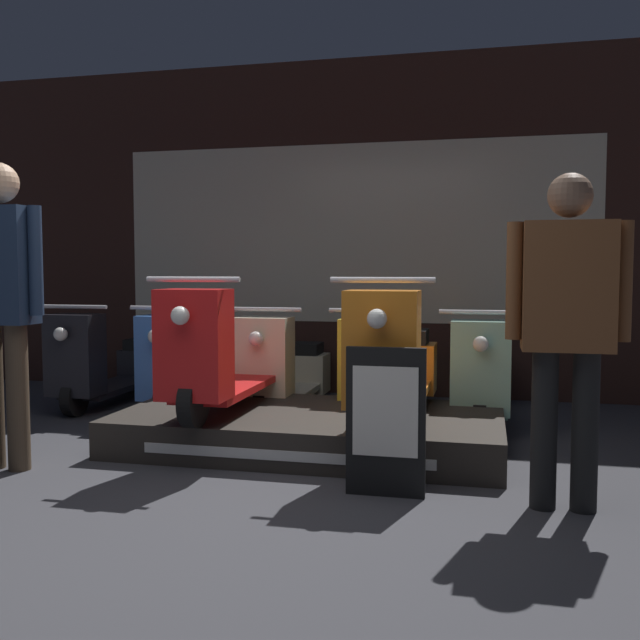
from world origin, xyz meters
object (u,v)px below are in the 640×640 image
scooter_display_right (394,364)px  scooter_backrow_4 (481,377)px  scooter_backrow_2 (284,371)px  person_left_browsing (2,291)px  scooter_backrow_0 (110,365)px  scooter_backrow_3 (379,374)px  person_right_browsing (567,313)px  scooter_display_left (226,359)px  scooter_backrow_1 (194,368)px  price_sign_board (386,421)px

scooter_display_right → scooter_backrow_4: scooter_display_right is taller
scooter_backrow_2 → person_left_browsing: size_ratio=0.90×
scooter_backrow_0 → scooter_backrow_3: (2.44, 0.00, 0.00)m
scooter_backrow_2 → person_right_browsing: size_ratio=0.99×
scooter_display_right → scooter_backrow_2: bearing=132.4°
scooter_display_left → scooter_backrow_3: (0.88, 1.19, -0.25)m
scooter_display_left → scooter_backrow_1: bearing=122.2°
scooter_display_right → scooter_backrow_3: size_ratio=1.00×
scooter_backrow_0 → scooter_backrow_1: same height
price_sign_board → scooter_backrow_0: bearing=143.7°
scooter_backrow_2 → person_left_browsing: bearing=-119.6°
scooter_display_right → scooter_backrow_2: scooter_display_right is taller
scooter_display_right → scooter_backrow_0: (-2.71, 1.19, -0.25)m
scooter_backrow_3 → price_sign_board: 2.06m
scooter_backrow_2 → scooter_backrow_0: bearing=180.0°
scooter_backrow_4 → person_right_browsing: bearing=-78.2°
person_left_browsing → price_sign_board: bearing=0.2°
scooter_backrow_3 → scooter_display_left: bearing=-126.5°
price_sign_board → scooter_backrow_1: bearing=133.9°
scooter_backrow_0 → person_left_browsing: size_ratio=0.90×
scooter_display_left → scooter_display_right: 1.15m
scooter_backrow_2 → person_right_browsing: (2.05, -2.04, 0.64)m
person_right_browsing → price_sign_board: 1.08m
scooter_display_left → scooter_backrow_2: 1.21m
scooter_display_right → scooter_display_left: bearing=180.0°
scooter_backrow_0 → scooter_backrow_4: bearing=0.0°
scooter_backrow_3 → person_right_browsing: bearing=-58.8°
person_left_browsing → price_sign_board: 2.40m
scooter_display_left → scooter_backrow_0: size_ratio=1.00×
scooter_display_left → scooter_backrow_0: bearing=142.8°
scooter_backrow_1 → scooter_backrow_3: same height
person_left_browsing → person_right_browsing: (3.21, 0.00, -0.09)m
scooter_display_right → person_right_browsing: person_right_browsing is taller
scooter_backrow_1 → price_sign_board: bearing=-46.1°
scooter_backrow_0 → price_sign_board: (2.77, -2.03, 0.05)m
scooter_display_left → price_sign_board: size_ratio=2.07×
scooter_display_left → scooter_backrow_3: bearing=53.5°
scooter_backrow_1 → person_left_browsing: person_left_browsing is taller
scooter_display_left → person_left_browsing: person_left_browsing is taller
scooter_display_right → price_sign_board: scooter_display_right is taller
scooter_backrow_1 → person_right_browsing: size_ratio=0.99×
scooter_display_left → price_sign_board: scooter_display_left is taller
scooter_display_right → scooter_backrow_4: bearing=65.5°
price_sign_board → scooter_backrow_4: bearing=76.8°
scooter_backrow_0 → scooter_backrow_4: size_ratio=1.00×
scooter_backrow_2 → scooter_backrow_4: 1.62m
scooter_display_left → scooter_backrow_0: (-1.56, 1.19, -0.25)m
scooter_backrow_3 → scooter_backrow_2: bearing=180.0°
person_right_browsing → price_sign_board: size_ratio=2.10×
person_left_browsing → scooter_backrow_2: bearing=60.4°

